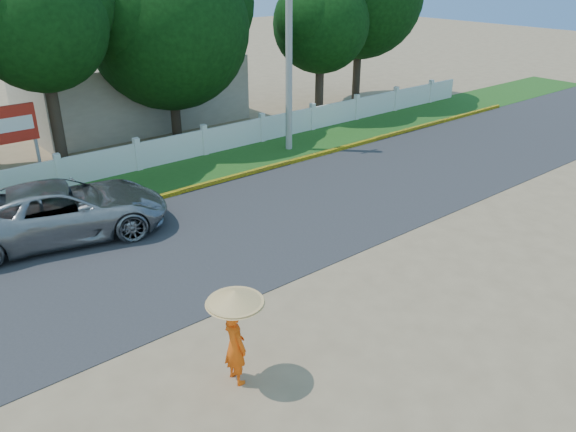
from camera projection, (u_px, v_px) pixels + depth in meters
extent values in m
plane|color=#9E8460|center=(339.00, 289.00, 14.01)|extent=(120.00, 120.00, 0.00)
cube|color=#38383A|center=(237.00, 228.00, 17.18)|extent=(60.00, 7.00, 0.02)
cube|color=#2D601E|center=(157.00, 180.00, 20.88)|extent=(60.00, 3.50, 0.03)
cube|color=yellow|center=(179.00, 192.00, 19.65)|extent=(40.00, 0.18, 0.16)
cube|color=silver|center=(138.00, 157.00, 21.67)|extent=(40.00, 0.10, 1.10)
cube|color=#B7AD99|center=(131.00, 90.00, 27.75)|extent=(10.00, 6.00, 3.20)
cylinder|color=#989996|center=(289.00, 62.00, 22.81)|extent=(0.28, 0.28, 7.36)
imported|color=gray|center=(62.00, 211.00, 16.35)|extent=(6.47, 4.08, 1.67)
imported|color=#FB550D|center=(235.00, 346.00, 10.66)|extent=(0.40, 0.60, 1.63)
cylinder|color=gray|center=(236.00, 317.00, 10.42)|extent=(0.02, 0.02, 1.06)
cone|color=tan|center=(235.00, 297.00, 10.24)|extent=(1.11, 1.11, 0.27)
cylinder|color=gray|center=(39.00, 156.00, 20.36)|extent=(0.12, 0.12, 2.00)
cylinder|color=#473828|center=(56.00, 119.00, 20.94)|extent=(0.44, 0.44, 4.16)
sphere|color=#0D390D|center=(39.00, 23.00, 19.53)|extent=(4.76, 4.76, 4.76)
cylinder|color=#473828|center=(175.00, 106.00, 25.31)|extent=(0.44, 0.44, 2.94)
sphere|color=#0D390D|center=(168.00, 28.00, 23.90)|extent=(6.96, 6.96, 6.96)
cylinder|color=#473828|center=(319.00, 84.00, 29.01)|extent=(0.44, 0.44, 3.26)
sphere|color=#0D390D|center=(321.00, 24.00, 27.78)|extent=(4.80, 4.80, 4.80)
cylinder|color=#473828|center=(357.00, 67.00, 31.75)|extent=(0.44, 0.44, 3.94)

